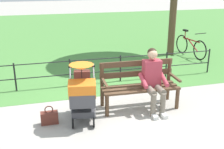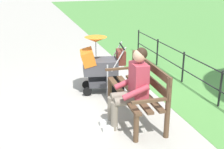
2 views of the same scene
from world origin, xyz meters
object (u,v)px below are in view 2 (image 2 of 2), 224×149
(park_bench, at_px, (139,88))
(person_on_bench, at_px, (132,85))
(handbag, at_px, (95,76))
(stroller, at_px, (100,64))

(park_bench, distance_m, person_on_bench, 0.35)
(park_bench, xyz_separation_m, handbag, (1.88, 0.30, -0.40))
(park_bench, height_order, person_on_bench, person_on_bench)
(park_bench, relative_size, stroller, 1.41)
(stroller, relative_size, handbag, 3.11)
(person_on_bench, relative_size, handbag, 3.45)
(person_on_bench, height_order, stroller, person_on_bench)
(person_on_bench, height_order, handbag, person_on_bench)
(park_bench, bearing_deg, handbag, 9.22)
(handbag, bearing_deg, stroller, 175.86)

